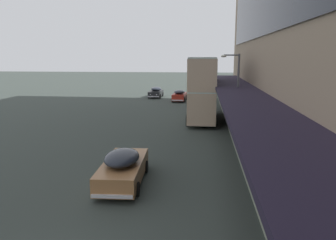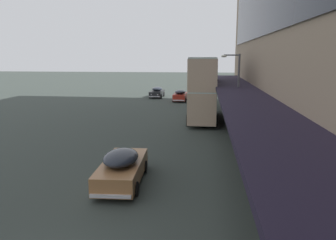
{
  "view_description": "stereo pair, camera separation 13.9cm",
  "coord_description": "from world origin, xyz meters",
  "px_view_note": "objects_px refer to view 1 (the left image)",
  "views": [
    {
      "loc": [
        3.82,
        -6.8,
        6.01
      ],
      "look_at": [
        1.37,
        16.02,
        1.54
      ],
      "focal_mm": 35.0,
      "sensor_mm": 36.0,
      "label": 1
    },
    {
      "loc": [
        3.95,
        -6.78,
        6.01
      ],
      "look_at": [
        1.37,
        16.02,
        1.54
      ],
      "focal_mm": 35.0,
      "sensor_mm": 36.0,
      "label": 2
    }
  ],
  "objects_px": {
    "sedan_trailing_mid": "(179,95)",
    "sedan_oncoming_front": "(156,92)",
    "street_lamp": "(236,86)",
    "transit_bus_kerbside_front": "(202,87)",
    "sedan_lead_near": "(123,167)",
    "pedestrian_at_kerb": "(270,182)",
    "fire_hydrant": "(242,131)",
    "sedan_far_back": "(204,95)"
  },
  "relations": [
    {
      "from": "sedan_far_back",
      "to": "sedan_oncoming_front",
      "type": "bearing_deg",
      "value": 160.06
    },
    {
      "from": "sedan_trailing_mid",
      "to": "sedan_oncoming_front",
      "type": "distance_m",
      "value": 5.31
    },
    {
      "from": "sedan_oncoming_front",
      "to": "fire_hydrant",
      "type": "relative_size",
      "value": 6.39
    },
    {
      "from": "sedan_far_back",
      "to": "street_lamp",
      "type": "xyz_separation_m",
      "value": [
        2.48,
        -19.23,
        3.01
      ]
    },
    {
      "from": "transit_bus_kerbside_front",
      "to": "sedan_trailing_mid",
      "type": "xyz_separation_m",
      "value": [
        -3.12,
        13.34,
        -2.44
      ]
    },
    {
      "from": "fire_hydrant",
      "to": "sedan_oncoming_front",
      "type": "bearing_deg",
      "value": 112.89
    },
    {
      "from": "sedan_oncoming_front",
      "to": "pedestrian_at_kerb",
      "type": "bearing_deg",
      "value": -74.88
    },
    {
      "from": "sedan_lead_near",
      "to": "pedestrian_at_kerb",
      "type": "bearing_deg",
      "value": -18.3
    },
    {
      "from": "pedestrian_at_kerb",
      "to": "fire_hydrant",
      "type": "xyz_separation_m",
      "value": [
        0.35,
        12.05,
        -0.69
      ]
    },
    {
      "from": "sedan_far_back",
      "to": "street_lamp",
      "type": "distance_m",
      "value": 19.62
    },
    {
      "from": "sedan_trailing_mid",
      "to": "street_lamp",
      "type": "bearing_deg",
      "value": -72.33
    },
    {
      "from": "sedan_lead_near",
      "to": "sedan_oncoming_front",
      "type": "bearing_deg",
      "value": 95.52
    },
    {
      "from": "sedan_oncoming_front",
      "to": "fire_hydrant",
      "type": "height_order",
      "value": "sedan_oncoming_front"
    },
    {
      "from": "pedestrian_at_kerb",
      "to": "fire_hydrant",
      "type": "height_order",
      "value": "pedestrian_at_kerb"
    },
    {
      "from": "sedan_far_back",
      "to": "sedan_lead_near",
      "type": "height_order",
      "value": "sedan_lead_near"
    },
    {
      "from": "sedan_oncoming_front",
      "to": "pedestrian_at_kerb",
      "type": "xyz_separation_m",
      "value": [
        9.66,
        -35.75,
        0.42
      ]
    },
    {
      "from": "sedan_trailing_mid",
      "to": "street_lamp",
      "type": "xyz_separation_m",
      "value": [
        5.76,
        -18.07,
        2.97
      ]
    },
    {
      "from": "sedan_lead_near",
      "to": "fire_hydrant",
      "type": "height_order",
      "value": "sedan_lead_near"
    },
    {
      "from": "street_lamp",
      "to": "sedan_trailing_mid",
      "type": "bearing_deg",
      "value": 107.67
    },
    {
      "from": "transit_bus_kerbside_front",
      "to": "pedestrian_at_kerb",
      "type": "bearing_deg",
      "value": -81.63
    },
    {
      "from": "sedan_lead_near",
      "to": "fire_hydrant",
      "type": "xyz_separation_m",
      "value": [
        6.76,
        9.93,
        -0.32
      ]
    },
    {
      "from": "sedan_far_back",
      "to": "sedan_lead_near",
      "type": "distance_m",
      "value": 31.3
    },
    {
      "from": "sedan_trailing_mid",
      "to": "fire_hydrant",
      "type": "xyz_separation_m",
      "value": [
        6.21,
        -19.97,
        -0.27
      ]
    },
    {
      "from": "sedan_trailing_mid",
      "to": "pedestrian_at_kerb",
      "type": "relative_size",
      "value": 2.42
    },
    {
      "from": "street_lamp",
      "to": "sedan_far_back",
      "type": "bearing_deg",
      "value": 97.35
    },
    {
      "from": "street_lamp",
      "to": "transit_bus_kerbside_front",
      "type": "bearing_deg",
      "value": 119.17
    },
    {
      "from": "sedan_oncoming_front",
      "to": "fire_hydrant",
      "type": "xyz_separation_m",
      "value": [
        10.01,
        -23.7,
        -0.27
      ]
    },
    {
      "from": "sedan_oncoming_front",
      "to": "fire_hydrant",
      "type": "bearing_deg",
      "value": -67.11
    },
    {
      "from": "sedan_oncoming_front",
      "to": "street_lamp",
      "type": "xyz_separation_m",
      "value": [
        9.55,
        -21.79,
        2.97
      ]
    },
    {
      "from": "transit_bus_kerbside_front",
      "to": "sedan_lead_near",
      "type": "bearing_deg",
      "value": -102.45
    },
    {
      "from": "sedan_oncoming_front",
      "to": "pedestrian_at_kerb",
      "type": "relative_size",
      "value": 2.41
    },
    {
      "from": "sedan_lead_near",
      "to": "fire_hydrant",
      "type": "bearing_deg",
      "value": 55.78
    },
    {
      "from": "sedan_trailing_mid",
      "to": "street_lamp",
      "type": "relative_size",
      "value": 0.74
    },
    {
      "from": "sedan_oncoming_front",
      "to": "sedan_lead_near",
      "type": "bearing_deg",
      "value": -84.48
    },
    {
      "from": "street_lamp",
      "to": "sedan_oncoming_front",
      "type": "bearing_deg",
      "value": 113.66
    },
    {
      "from": "sedan_trailing_mid",
      "to": "sedan_lead_near",
      "type": "bearing_deg",
      "value": -91.04
    },
    {
      "from": "sedan_oncoming_front",
      "to": "street_lamp",
      "type": "height_order",
      "value": "street_lamp"
    },
    {
      "from": "pedestrian_at_kerb",
      "to": "fire_hydrant",
      "type": "bearing_deg",
      "value": 88.34
    },
    {
      "from": "transit_bus_kerbside_front",
      "to": "sedan_oncoming_front",
      "type": "distance_m",
      "value": 18.57
    },
    {
      "from": "sedan_lead_near",
      "to": "street_lamp",
      "type": "bearing_deg",
      "value": 61.98
    },
    {
      "from": "sedan_trailing_mid",
      "to": "fire_hydrant",
      "type": "distance_m",
      "value": 20.92
    },
    {
      "from": "street_lamp",
      "to": "sedan_lead_near",
      "type": "bearing_deg",
      "value": -118.02
    }
  ]
}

